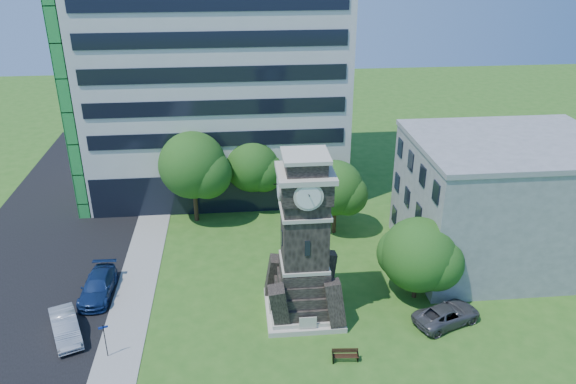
{
  "coord_description": "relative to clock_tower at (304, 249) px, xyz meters",
  "views": [
    {
      "loc": [
        -1.34,
        -30.9,
        24.95
      ],
      "look_at": [
        2.35,
        6.78,
        7.38
      ],
      "focal_mm": 35.0,
      "sensor_mm": 36.0,
      "label": 1
    }
  ],
  "objects": [
    {
      "name": "car_street_north",
      "position": [
        -15.13,
        3.56,
        -4.5
      ],
      "size": [
        2.34,
        5.43,
        1.56
      ],
      "primitive_type": "imported",
      "rotation": [
        0.0,
        0.0,
        -0.03
      ],
      "color": "navy",
      "rests_on": "ground"
    },
    {
      "name": "clock_tower",
      "position": [
        0.0,
        0.0,
        0.0
      ],
      "size": [
        5.4,
        5.4,
        12.22
      ],
      "color": "#B9B3A1",
      "rests_on": "ground"
    },
    {
      "name": "ground",
      "position": [
        -3.0,
        -2.0,
        -5.28
      ],
      "size": [
        160.0,
        160.0,
        0.0
      ],
      "primitive_type": "plane",
      "color": "#2D5F1B",
      "rests_on": "ground"
    },
    {
      "name": "sidewalk",
      "position": [
        -12.5,
        3.0,
        -5.25
      ],
      "size": [
        3.0,
        70.0,
        0.06
      ],
      "primitive_type": "cube",
      "color": "gray",
      "rests_on": "ground"
    },
    {
      "name": "car_east_lot",
      "position": [
        9.83,
        -2.21,
        -4.59
      ],
      "size": [
        5.42,
        3.91,
        1.37
      ],
      "primitive_type": "imported",
      "rotation": [
        0.0,
        0.0,
        1.94
      ],
      "color": "#4B4B50",
      "rests_on": "ground"
    },
    {
      "name": "street_sign",
      "position": [
        -13.18,
        -3.47,
        -3.72
      ],
      "size": [
        0.6,
        0.06,
        2.49
      ],
      "rotation": [
        0.0,
        0.0,
        0.34
      ],
      "color": "black",
      "rests_on": "ground"
    },
    {
      "name": "tree_nc",
      "position": [
        -2.83,
        17.18,
        -0.83
      ],
      "size": [
        5.81,
        5.28,
        7.28
      ],
      "rotation": [
        0.0,
        0.0,
        0.08
      ],
      "color": "#332114",
      "rests_on": "ground"
    },
    {
      "name": "office_tall",
      "position": [
        -6.2,
        23.84,
        8.94
      ],
      "size": [
        26.2,
        15.11,
        28.6
      ],
      "color": "silver",
      "rests_on": "ground"
    },
    {
      "name": "tree_nw",
      "position": [
        -8.3,
        15.1,
        0.16
      ],
      "size": [
        6.79,
        6.17,
        8.76
      ],
      "rotation": [
        0.0,
        0.0,
        0.16
      ],
      "color": "#332114",
      "rests_on": "ground"
    },
    {
      "name": "office_low",
      "position": [
        16.97,
        6.0,
        -0.07
      ],
      "size": [
        15.2,
        12.2,
        10.4
      ],
      "color": "#9D9FA2",
      "rests_on": "ground"
    },
    {
      "name": "car_street_mid",
      "position": [
        -16.33,
        -1.12,
        -4.51
      ],
      "size": [
        3.27,
        4.91,
        1.53
      ],
      "primitive_type": "imported",
      "rotation": [
        0.0,
        0.0,
        0.39
      ],
      "color": "#A1A4A9",
      "rests_on": "ground"
    },
    {
      "name": "tree_ne",
      "position": [
        4.28,
        11.52,
        -1.0
      ],
      "size": [
        5.42,
        4.93,
        6.92
      ],
      "rotation": [
        0.0,
        0.0,
        -0.18
      ],
      "color": "#332114",
      "rests_on": "ground"
    },
    {
      "name": "park_bench",
      "position": [
        2.03,
        -5.33,
        -4.82
      ],
      "size": [
        1.69,
        0.45,
        0.87
      ],
      "rotation": [
        0.0,
        0.0,
        -0.08
      ],
      "color": "black",
      "rests_on": "ground"
    },
    {
      "name": "street",
      "position": [
        -21.0,
        3.0,
        -5.27
      ],
      "size": [
        14.0,
        80.0,
        0.02
      ],
      "primitive_type": "cube",
      "color": "black",
      "rests_on": "ground"
    },
    {
      "name": "tree_east",
      "position": [
        8.59,
        0.99,
        -1.72
      ],
      "size": [
        6.05,
        5.5,
        6.45
      ],
      "rotation": [
        0.0,
        0.0,
        -0.24
      ],
      "color": "#332114",
      "rests_on": "ground"
    }
  ]
}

